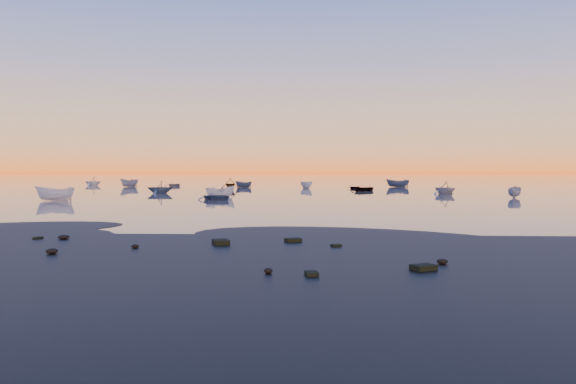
# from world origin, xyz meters

# --- Properties ---
(ground) EXTENTS (600.00, 600.00, 0.00)m
(ground) POSITION_xyz_m (0.00, 100.00, 0.00)
(ground) COLOR slate
(ground) RESTS_ON ground
(mud_lobes) EXTENTS (140.00, 6.00, 0.07)m
(mud_lobes) POSITION_xyz_m (0.00, -1.00, 0.01)
(mud_lobes) COLOR black
(mud_lobes) RESTS_ON ground
(moored_fleet) EXTENTS (124.00, 58.00, 1.20)m
(moored_fleet) POSITION_xyz_m (0.00, 53.00, 0.00)
(moored_fleet) COLOR silver
(moored_fleet) RESTS_ON ground
(boat_near_left) EXTENTS (4.20, 3.86, 1.01)m
(boat_near_left) POSITION_xyz_m (-4.45, 27.12, 0.00)
(boat_near_left) COLOR #31445E
(boat_near_left) RESTS_ON ground
(boat_near_center) EXTENTS (3.13, 3.68, 1.19)m
(boat_near_center) POSITION_xyz_m (-5.22, 33.08, 0.00)
(boat_near_center) COLOR silver
(boat_near_center) RESTS_ON ground
(boat_near_right) EXTENTS (3.84, 3.23, 1.24)m
(boat_near_right) POSITION_xyz_m (21.02, 42.57, 0.00)
(boat_near_right) COLOR slate
(boat_near_right) RESTS_ON ground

